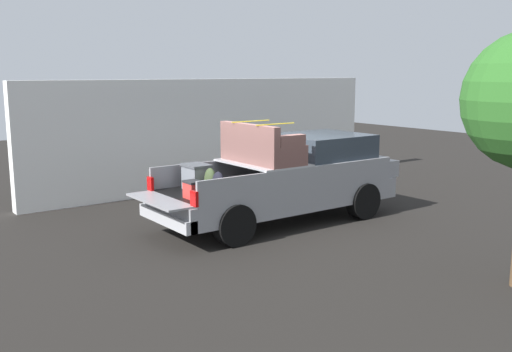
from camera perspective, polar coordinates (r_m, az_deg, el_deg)
The scene contains 3 objects.
ground_plane at distance 12.80m, azimuth 2.17°, elevation -4.57°, with size 40.00×40.00×0.00m, color black.
pickup_truck at distance 12.81m, azimuth 3.45°, elevation -0.14°, with size 6.05×2.06×2.23m.
building_facade at distance 16.54m, azimuth -4.24°, elevation 4.19°, with size 11.00×0.36×3.07m, color white.
Camera 1 is at (-7.71, -9.68, 3.27)m, focal length 40.58 mm.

